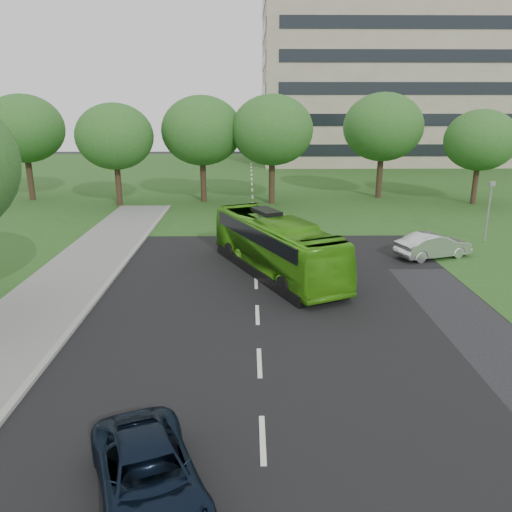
# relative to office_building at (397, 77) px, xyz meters

# --- Properties ---
(ground) EXTENTS (160.00, 160.00, 0.00)m
(ground) POSITION_rel_office_building_xyz_m (-21.96, -61.96, -12.50)
(ground) COLOR black
(ground) RESTS_ON ground
(street_surfaces) EXTENTS (120.00, 120.00, 0.15)m
(street_surfaces) POSITION_rel_office_building_xyz_m (-22.34, -39.21, -12.47)
(street_surfaces) COLOR black
(street_surfaces) RESTS_ON ground
(office_building) EXTENTS (40.10, 20.10, 25.00)m
(office_building) POSITION_rel_office_building_xyz_m (0.00, 0.00, 0.00)
(office_building) COLOR gray
(office_building) RESTS_ON ground
(tree_park_a) EXTENTS (6.43, 6.43, 8.55)m
(tree_park_a) POSITION_rel_office_building_xyz_m (-33.46, -36.06, -6.70)
(tree_park_a) COLOR black
(tree_park_a) RESTS_ON ground
(tree_park_b) EXTENTS (7.00, 7.00, 9.18)m
(tree_park_b) POSITION_rel_office_building_xyz_m (-26.36, -34.27, -6.31)
(tree_park_b) COLOR black
(tree_park_b) RESTS_ON ground
(tree_park_c) EXTENTS (6.97, 6.97, 9.25)m
(tree_park_c) POSITION_rel_office_building_xyz_m (-20.29, -35.33, -6.22)
(tree_park_c) COLOR black
(tree_park_c) RESTS_ON ground
(tree_park_d) EXTENTS (7.16, 7.16, 9.47)m
(tree_park_d) POSITION_rel_office_building_xyz_m (-10.16, -32.55, -6.09)
(tree_park_d) COLOR black
(tree_park_d) RESTS_ON ground
(tree_park_e) EXTENTS (6.03, 6.03, 8.03)m
(tree_park_e) POSITION_rel_office_building_xyz_m (-2.61, -35.80, -7.04)
(tree_park_e) COLOR black
(tree_park_e) RESTS_ON ground
(tree_park_f) EXTENTS (6.97, 6.97, 9.31)m
(tree_park_f) POSITION_rel_office_building_xyz_m (-42.16, -33.21, -6.17)
(tree_park_f) COLOR black
(tree_park_f) RESTS_ON ground
(bus) EXTENTS (6.59, 10.55, 2.92)m
(bus) POSITION_rel_office_building_xyz_m (-20.96, -54.56, -11.04)
(bus) COLOR #46A216
(bus) RESTS_ON ground
(sedan) EXTENTS (4.56, 2.82, 1.42)m
(sedan) POSITION_rel_office_building_xyz_m (-11.92, -51.96, -11.79)
(sedan) COLOR silver
(sedan) RESTS_ON ground
(suv) EXTENTS (3.58, 4.95, 1.25)m
(suv) POSITION_rel_office_building_xyz_m (-24.46, -69.96, -11.87)
(suv) COLOR black
(suv) RESTS_ON ground
(camera_pole) EXTENTS (0.32, 0.28, 3.81)m
(camera_pole) POSITION_rel_office_building_xyz_m (-7.42, -48.62, -10.04)
(camera_pole) COLOR gray
(camera_pole) RESTS_ON ground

